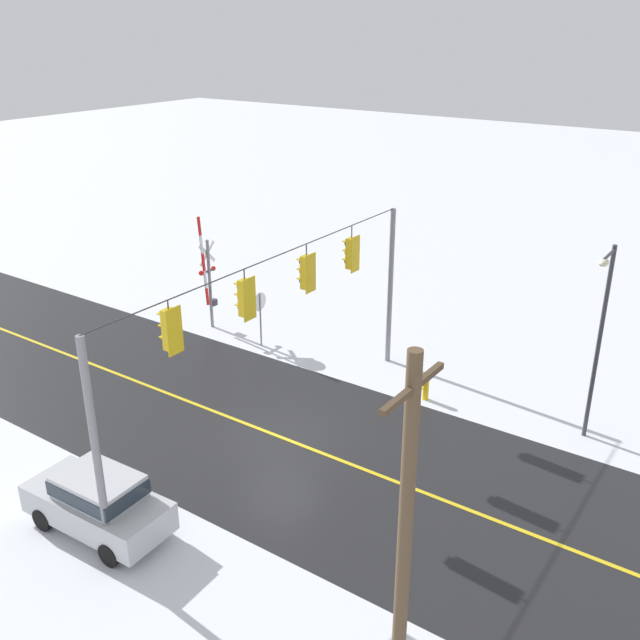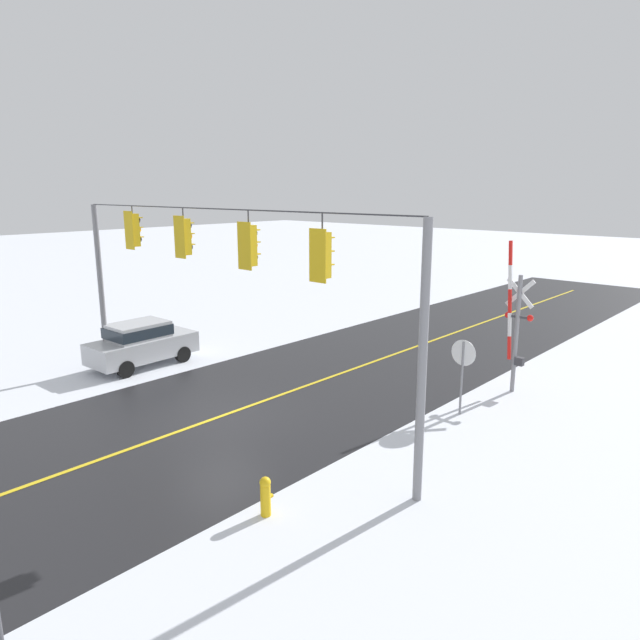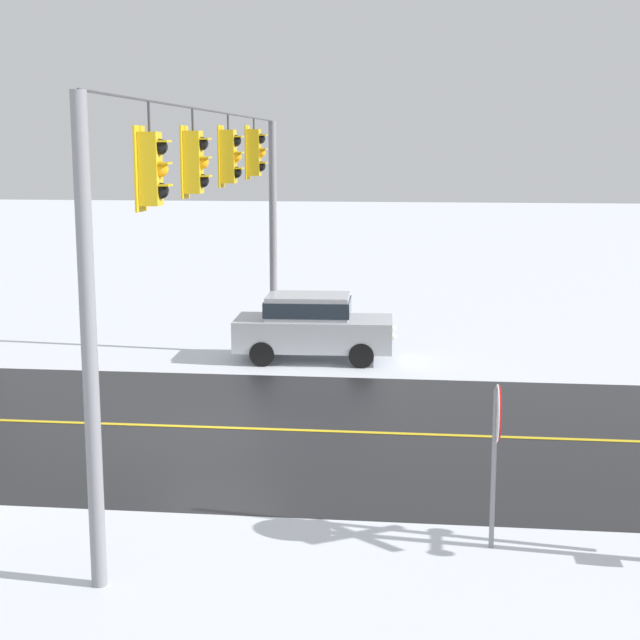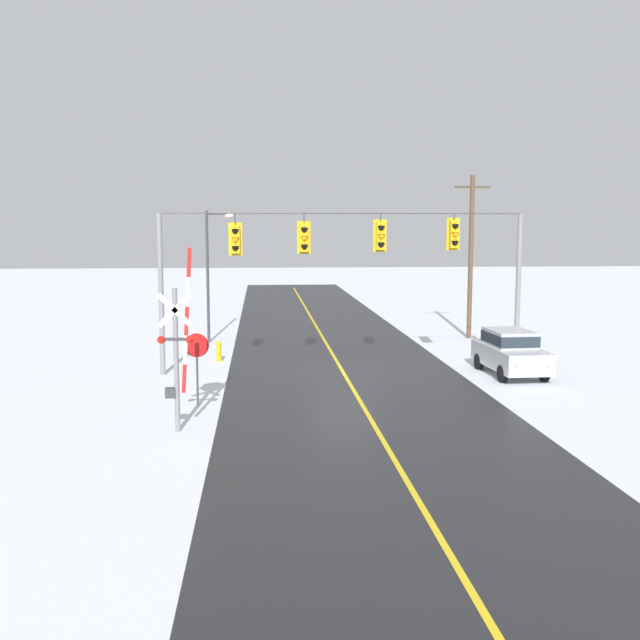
{
  "view_description": "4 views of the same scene",
  "coord_description": "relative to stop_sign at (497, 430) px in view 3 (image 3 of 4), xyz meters",
  "views": [
    {
      "loc": [
        15.76,
        12.51,
        12.59
      ],
      "look_at": [
        -3.83,
        -1.09,
        2.59
      ],
      "focal_mm": 40.19,
      "sensor_mm": 36.0,
      "label": 1
    },
    {
      "loc": [
        -13.17,
        9.92,
        6.73
      ],
      "look_at": [
        -2.09,
        -2.16,
        2.97
      ],
      "focal_mm": 32.03,
      "sensor_mm": 36.0,
      "label": 2
    },
    {
      "loc": [
        -18.07,
        -4.11,
        5.54
      ],
      "look_at": [
        -1.84,
        -2.26,
        2.58
      ],
      "focal_mm": 53.67,
      "sensor_mm": 36.0,
      "label": 3
    },
    {
      "loc": [
        -3.21,
        -28.03,
        5.57
      ],
      "look_at": [
        -1.15,
        -2.96,
        2.44
      ],
      "focal_mm": 40.79,
      "sensor_mm": 36.0,
      "label": 4
    }
  ],
  "objects": [
    {
      "name": "signal_span",
      "position": [
        5.26,
        5.08,
        2.69
      ],
      "size": [
        14.2,
        0.47,
        6.22
      ],
      "color": "gray",
      "rests_on": "ground"
    },
    {
      "name": "parked_car_silver",
      "position": [
        11.61,
        3.98,
        -0.76
      ],
      "size": [
        1.95,
        4.26,
        1.74
      ],
      "color": "#B7BABF",
      "rests_on": "ground"
    },
    {
      "name": "stop_sign",
      "position": [
        0.0,
        0.0,
        0.0
      ],
      "size": [
        0.8,
        0.09,
        2.35
      ],
      "color": "gray",
      "rests_on": "ground"
    },
    {
      "name": "ground_plane",
      "position": [
        5.24,
        5.09,
        -1.71
      ],
      "size": [
        160.0,
        160.0,
        0.0
      ],
      "primitive_type": "plane",
      "color": "silver"
    }
  ]
}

